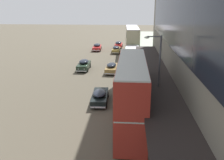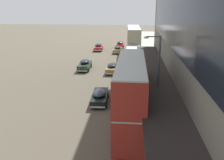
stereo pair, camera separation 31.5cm
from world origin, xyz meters
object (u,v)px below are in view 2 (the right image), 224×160
(transit_bus_kerbside_front, at_px, (131,92))
(sedan_trailing_near, at_px, (117,49))
(street_lamp, at_px, (157,74))
(sedan_oncoming_front, at_px, (112,68))
(sedan_lead_mid, at_px, (85,65))
(transit_bus_kerbside_far, at_px, (133,58))
(sedan_second_near, at_px, (99,47))
(transit_bus_kerbside_rear, at_px, (134,40))
(sedan_far_back, at_px, (100,96))
(sedan_trailing_mid, at_px, (120,45))

(transit_bus_kerbside_front, height_order, sedan_trailing_near, transit_bus_kerbside_front)
(street_lamp, bearing_deg, sedan_oncoming_front, 107.06)
(sedan_lead_mid, bearing_deg, transit_bus_kerbside_far, 11.21)
(transit_bus_kerbside_front, xyz_separation_m, sedan_second_near, (-7.88, 37.15, -2.51))
(transit_bus_kerbside_rear, distance_m, sedan_lead_mid, 15.55)
(transit_bus_kerbside_far, bearing_deg, transit_bus_kerbside_front, -90.54)
(transit_bus_kerbside_front, xyz_separation_m, sedan_far_back, (-3.46, 5.49, -2.56))
(transit_bus_kerbside_far, relative_size, sedan_trailing_mid, 2.26)
(sedan_oncoming_front, xyz_separation_m, sedan_trailing_near, (-0.21, 16.43, -0.02))
(transit_bus_kerbside_far, distance_m, sedan_far_back, 16.02)
(transit_bus_kerbside_rear, height_order, street_lamp, street_lamp)
(transit_bus_kerbside_far, xyz_separation_m, sedan_trailing_mid, (-3.21, 19.95, -1.02))
(sedan_trailing_mid, height_order, street_lamp, street_lamp)
(sedan_trailing_mid, relative_size, sedan_lead_mid, 0.90)
(street_lamp, bearing_deg, transit_bus_kerbside_far, 95.79)
(sedan_lead_mid, bearing_deg, sedan_oncoming_front, -15.02)
(sedan_second_near, bearing_deg, transit_bus_kerbside_rear, -29.45)
(sedan_second_near, relative_size, street_lamp, 0.64)
(transit_bus_kerbside_rear, distance_m, sedan_oncoming_front, 14.94)
(transit_bus_kerbside_far, relative_size, sedan_second_near, 1.92)
(sedan_oncoming_front, distance_m, sedan_far_back, 12.71)
(sedan_far_back, bearing_deg, sedan_second_near, 97.95)
(transit_bus_kerbside_far, bearing_deg, sedan_lead_mid, -168.79)
(sedan_far_back, distance_m, sedan_trailing_near, 29.13)
(sedan_trailing_near, bearing_deg, transit_bus_kerbside_front, -84.61)
(sedan_trailing_mid, bearing_deg, sedan_trailing_near, -92.33)
(sedan_trailing_near, bearing_deg, transit_bus_kerbside_far, -75.67)
(sedan_trailing_mid, xyz_separation_m, sedan_lead_mid, (-4.79, -21.53, 0.05))
(sedan_trailing_mid, height_order, sedan_far_back, sedan_trailing_mid)
(sedan_trailing_mid, bearing_deg, sedan_second_near, -141.68)
(sedan_trailing_mid, distance_m, sedan_far_back, 35.51)
(sedan_trailing_near, distance_m, street_lamp, 34.38)
(street_lamp, bearing_deg, transit_bus_kerbside_rear, 93.61)
(transit_bus_kerbside_front, relative_size, sedan_oncoming_front, 2.24)
(sedan_oncoming_front, height_order, sedan_trailing_mid, sedan_trailing_mid)
(sedan_second_near, bearing_deg, street_lamp, -74.40)
(transit_bus_kerbside_far, xyz_separation_m, street_lamp, (2.04, -20.13, 2.91))
(sedan_oncoming_front, height_order, sedan_second_near, sedan_second_near)
(transit_bus_kerbside_rear, height_order, transit_bus_kerbside_far, transit_bus_kerbside_rear)
(transit_bus_kerbside_front, height_order, sedan_second_near, transit_bus_kerbside_front)
(transit_bus_kerbside_front, relative_size, sedan_far_back, 2.27)
(sedan_far_back, bearing_deg, sedan_trailing_near, 89.63)
(transit_bus_kerbside_front, height_order, transit_bus_kerbside_rear, transit_bus_kerbside_front)
(transit_bus_kerbside_front, height_order, transit_bus_kerbside_far, transit_bus_kerbside_front)
(transit_bus_kerbside_front, bearing_deg, transit_bus_kerbside_rear, 89.58)
(transit_bus_kerbside_front, distance_m, sedan_lead_mid, 21.11)
(transit_bus_kerbside_far, height_order, street_lamp, street_lamp)
(sedan_second_near, xyz_separation_m, sedan_far_back, (4.42, -31.66, -0.04))
(sedan_lead_mid, bearing_deg, sedan_far_back, -72.73)
(transit_bus_kerbside_rear, distance_m, street_lamp, 31.74)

